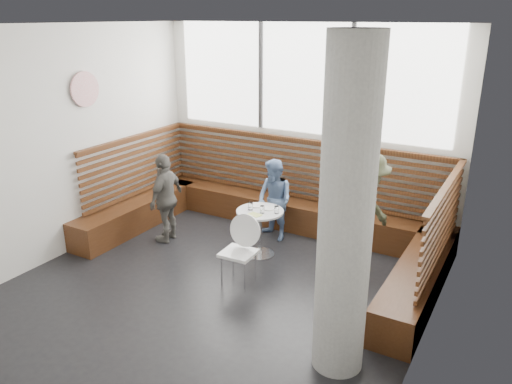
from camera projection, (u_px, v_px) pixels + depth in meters
The scene contains 15 objects.
room at pixel (214, 168), 5.83m from camera, with size 5.00×5.00×3.20m.
booth at pixel (281, 214), 7.68m from camera, with size 5.00×2.50×1.44m.
concrete_column at pixel (346, 215), 4.47m from camera, with size 0.50×0.50×3.20m, color gray.
wall_art at pixel (85, 89), 7.07m from camera, with size 0.50×0.50×0.03m, color white.
cafe_table at pixel (260, 223), 7.10m from camera, with size 0.67×0.67×0.69m.
cafe_chair at pixel (241, 245), 6.36m from camera, with size 0.43×0.42×0.90m.
adult_man at pixel (364, 215), 6.48m from camera, with size 1.09×0.63×1.69m, color #3C412B.
child_back at pixel (274, 200), 7.60m from camera, with size 0.61×0.48×1.26m, color #627EAA.
child_left at pixel (166, 198), 7.53m from camera, with size 0.80×0.33×1.37m, color #615E58.
plate_near at pixel (257, 205), 7.21m from camera, with size 0.21×0.21×0.01m, color white.
plate_far at pixel (268, 208), 7.10m from camera, with size 0.20×0.20×0.01m, color white.
glass_left at pixel (250, 206), 7.04m from camera, with size 0.07×0.07×0.11m, color white.
glass_mid at pixel (262, 209), 6.93m from camera, with size 0.07×0.07×0.10m, color white.
glass_right at pixel (277, 210), 6.92m from camera, with size 0.07×0.07×0.10m, color white.
menu_card at pixel (255, 215), 6.88m from camera, with size 0.19×0.13×0.00m, color #A5C64C.
Camera 1 is at (3.21, -4.60, 3.29)m, focal length 35.00 mm.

